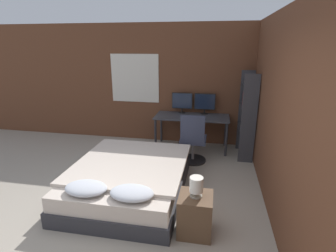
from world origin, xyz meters
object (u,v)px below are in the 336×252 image
object	(u,v)px
bedside_lamp	(196,185)
bookshelf	(248,111)
desk	(192,120)
monitor_right	(205,102)
office_chair	(193,142)
computer_mouse	(204,119)
keyboard	(191,119)
monitor_left	(182,102)
nightstand	(195,214)
bed	(129,179)

from	to	relation	value
bedside_lamp	bookshelf	distance (m)	2.64
bedside_lamp	desk	size ratio (longest dim) A/B	0.16
monitor_right	office_chair	size ratio (longest dim) A/B	0.46
monitor_right	computer_mouse	xyz separation A→B (m)	(0.02, -0.49, -0.24)
keyboard	monitor_right	bearing A→B (deg)	62.75
computer_mouse	bedside_lamp	bearing A→B (deg)	-88.89
monitor_left	computer_mouse	xyz separation A→B (m)	(0.53, -0.49, -0.24)
monitor_right	keyboard	size ratio (longest dim) A/B	1.23
bedside_lamp	computer_mouse	distance (m)	2.51
desk	nightstand	bearing A→B (deg)	-83.24
nightstand	monitor_left	size ratio (longest dim) A/B	1.11
office_chair	desk	bearing A→B (deg)	97.79
computer_mouse	keyboard	bearing A→B (deg)	-180.00
monitor_right	keyboard	distance (m)	0.61
nightstand	keyboard	xyz separation A→B (m)	(-0.33, 2.51, 0.50)
bedside_lamp	bed	bearing A→B (deg)	146.72
monitor_right	nightstand	bearing A→B (deg)	-88.61
desk	monitor_left	xyz separation A→B (m)	(-0.25, 0.25, 0.34)
monitor_left	monitor_right	xyz separation A→B (m)	(0.51, 0.00, 0.00)
desk	office_chair	world-z (taller)	office_chair
monitor_right	office_chair	distance (m)	1.15
nightstand	office_chair	distance (m)	2.04
monitor_right	bookshelf	distance (m)	1.01
monitor_right	bookshelf	world-z (taller)	bookshelf
monitor_left	office_chair	distance (m)	1.20
desk	monitor_left	size ratio (longest dim) A/B	3.47
monitor_left	bookshelf	world-z (taller)	bookshelf
bedside_lamp	monitor_right	xyz separation A→B (m)	(-0.07, 3.00, 0.35)
monitor_left	keyboard	distance (m)	0.61
nightstand	desk	size ratio (longest dim) A/B	0.32
monitor_right	computer_mouse	size ratio (longest dim) A/B	6.59
bedside_lamp	office_chair	xyz separation A→B (m)	(-0.23, 2.03, -0.24)
nightstand	bed	bearing A→B (deg)	146.72
bed	office_chair	bearing A→B (deg)	56.99
keyboard	office_chair	size ratio (longest dim) A/B	0.38
monitor_left	keyboard	xyz separation A→B (m)	(0.25, -0.49, -0.25)
bed	computer_mouse	size ratio (longest dim) A/B	29.56
computer_mouse	office_chair	world-z (taller)	office_chair
bed	bookshelf	bearing A→B (deg)	43.51
monitor_left	bed	bearing A→B (deg)	-102.34
office_chair	nightstand	bearing A→B (deg)	-83.61
bed	desk	bearing A→B (deg)	69.73
bed	office_chair	xyz separation A→B (m)	(0.85, 1.32, 0.17)
monitor_left	keyboard	world-z (taller)	monitor_left
office_chair	bed	bearing A→B (deg)	-123.01
office_chair	bookshelf	distance (m)	1.26
bedside_lamp	monitor_right	world-z (taller)	monitor_right
monitor_left	office_chair	size ratio (longest dim) A/B	0.46
bed	nightstand	world-z (taller)	bed
bed	bedside_lamp	xyz separation A→B (m)	(1.08, -0.71, 0.41)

